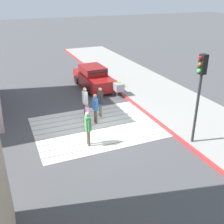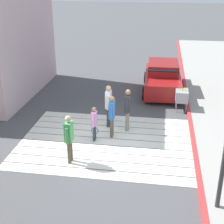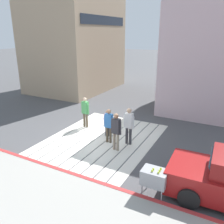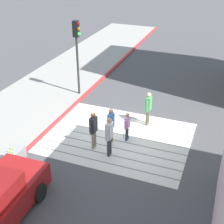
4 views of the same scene
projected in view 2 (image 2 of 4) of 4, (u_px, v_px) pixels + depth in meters
name	position (u px, v px, depth m)	size (l,w,h in m)	color
ground_plane	(106.00, 142.00, 12.49)	(120.00, 120.00, 0.00)	#4C4C4F
crosswalk_stripes	(106.00, 142.00, 12.49)	(6.40, 4.90, 0.01)	silver
curb_painted	(194.00, 147.00, 12.01)	(0.16, 40.00, 0.13)	#BC3333
car_parked_near_curb	(162.00, 78.00, 17.41)	(2.08, 4.35, 1.57)	maroon
tennis_ball_cart	(182.00, 96.00, 15.09)	(0.56, 0.80, 1.02)	#99999E
pedestrian_adult_lead	(112.00, 113.00, 12.51)	(0.22, 0.49, 1.67)	brown
pedestrian_adult_trailing	(128.00, 107.00, 13.02)	(0.24, 0.51, 1.74)	gray
pedestrian_adult_side	(69.00, 136.00, 10.78)	(0.24, 0.50, 1.70)	brown
pedestrian_teen_behind	(108.00, 103.00, 13.35)	(0.23, 0.52, 1.77)	#333338
pedestrian_child_with_racket	(94.00, 122.00, 12.30)	(0.28, 0.41, 1.37)	#333338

